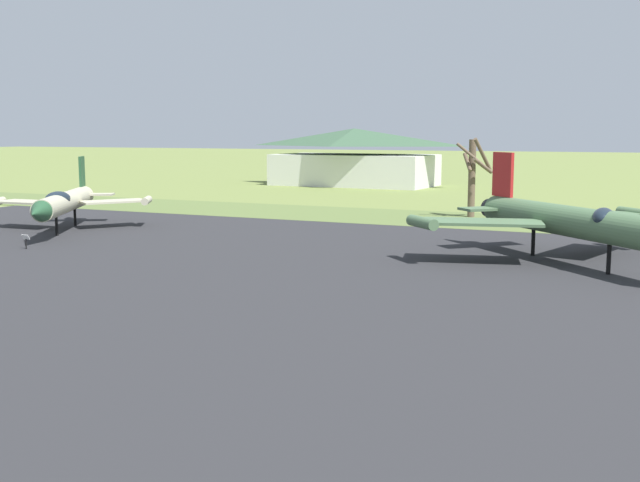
# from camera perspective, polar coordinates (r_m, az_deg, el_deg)

# --- Properties ---
(asphalt_apron) EXTENTS (83.78, 62.25, 0.05)m
(asphalt_apron) POSITION_cam_1_polar(r_m,az_deg,el_deg) (31.56, -9.50, -5.23)
(asphalt_apron) COLOR #28282B
(asphalt_apron) RESTS_ON ground
(grass_verge_strip) EXTENTS (143.78, 12.00, 0.06)m
(grass_verge_strip) POSITION_cam_1_polar(r_m,az_deg,el_deg) (65.20, 9.24, 1.57)
(grass_verge_strip) COLOR #5A6C37
(grass_verge_strip) RESTS_ON ground
(jet_fighter_front_left) EXTENTS (15.51, 15.53, 5.98)m
(jet_fighter_front_left) POSITION_cam_1_polar(r_m,az_deg,el_deg) (44.17, 17.82, 1.45)
(jet_fighter_front_left) COLOR #4C6B47
(jet_fighter_front_left) RESTS_ON ground
(jet_fighter_rear_left) EXTENTS (11.80, 14.80, 5.29)m
(jet_fighter_rear_left) POSITION_cam_1_polar(r_m,az_deg,el_deg) (59.18, -18.29, 2.73)
(jet_fighter_rear_left) COLOR #B7B293
(jet_fighter_rear_left) RESTS_ON ground
(info_placard_rear_left) EXTENTS (0.54, 0.22, 0.95)m
(info_placard_rear_left) POSITION_cam_1_polar(r_m,az_deg,el_deg) (51.12, -20.81, 0.05)
(info_placard_rear_left) COLOR black
(info_placard_rear_left) RESTS_ON ground
(bare_tree_far_left) EXTENTS (2.75, 2.35, 6.77)m
(bare_tree_far_left) POSITION_cam_1_polar(r_m,az_deg,el_deg) (66.81, 11.21, 4.90)
(bare_tree_far_left) COLOR brown
(bare_tree_far_left) RESTS_ON ground
(visitor_building) EXTENTS (22.83, 11.90, 7.76)m
(visitor_building) POSITION_cam_1_polar(r_m,az_deg,el_deg) (106.75, 2.53, 6.15)
(visitor_building) COLOR silver
(visitor_building) RESTS_ON ground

